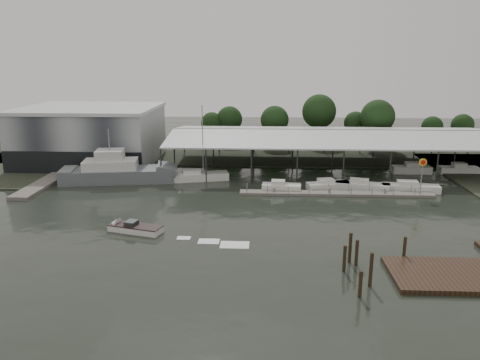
{
  "coord_description": "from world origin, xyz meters",
  "views": [
    {
      "loc": [
        4.12,
        -55.83,
        19.52
      ],
      "look_at": [
        1.07,
        8.41,
        2.5
      ],
      "focal_mm": 35.0,
      "sensor_mm": 36.0,
      "label": 1
    }
  ],
  "objects_px": {
    "speedboat_underway": "(131,228)",
    "grey_trawler": "(119,172)",
    "shell_fuel_sign": "(422,170)",
    "white_sailboat": "(200,176)"
  },
  "relations": [
    {
      "from": "grey_trawler",
      "to": "speedboat_underway",
      "type": "relative_size",
      "value": 1.08
    },
    {
      "from": "grey_trawler",
      "to": "white_sailboat",
      "type": "relative_size",
      "value": 1.53
    },
    {
      "from": "shell_fuel_sign",
      "to": "grey_trawler",
      "type": "relative_size",
      "value": 0.29
    },
    {
      "from": "speedboat_underway",
      "to": "white_sailboat",
      "type": "bearing_deg",
      "value": -85.69
    },
    {
      "from": "white_sailboat",
      "to": "grey_trawler",
      "type": "bearing_deg",
      "value": 172.24
    },
    {
      "from": "white_sailboat",
      "to": "speedboat_underway",
      "type": "relative_size",
      "value": 0.7
    },
    {
      "from": "white_sailboat",
      "to": "shell_fuel_sign",
      "type": "bearing_deg",
      "value": -26.52
    },
    {
      "from": "white_sailboat",
      "to": "speedboat_underway",
      "type": "bearing_deg",
      "value": -115.61
    },
    {
      "from": "shell_fuel_sign",
      "to": "grey_trawler",
      "type": "bearing_deg",
      "value": 172.37
    },
    {
      "from": "speedboat_underway",
      "to": "grey_trawler",
      "type": "bearing_deg",
      "value": -53.76
    }
  ]
}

